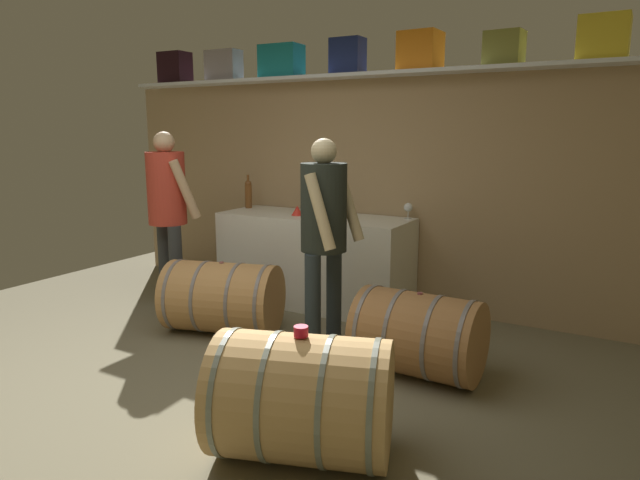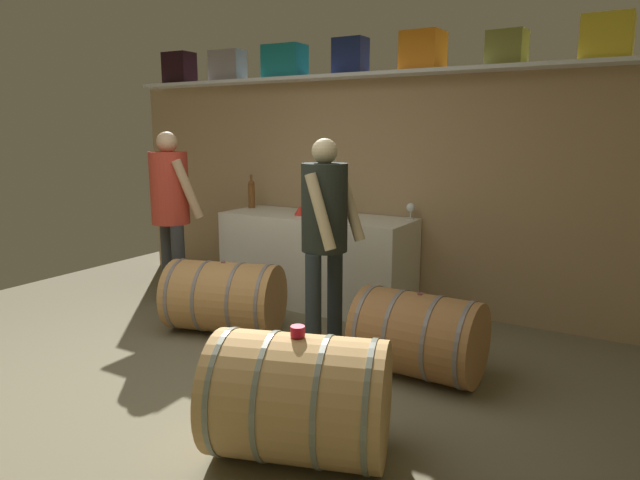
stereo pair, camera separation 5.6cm
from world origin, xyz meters
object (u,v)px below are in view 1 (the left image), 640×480
(winemaker_pouring, at_px, (324,224))
(visitor_tasting, at_px, (168,201))
(wine_bottle_dark, at_px, (308,199))
(toolcase_navy, at_px, (348,56))
(toolcase_yellow, at_px, (604,38))
(red_funnel, at_px, (297,210))
(wine_barrel_flank, at_px, (418,334))
(toolcase_olive, at_px, (504,49))
(toolcase_teal, at_px, (282,62))
(wine_bottle_amber, at_px, (248,193))
(wine_barrel_far, at_px, (223,297))
(tasting_cup, at_px, (301,331))
(toolcase_grey, at_px, (224,66))
(wine_barrel_near, at_px, (302,398))
(wine_glass, at_px, (408,208))
(wine_bottle_clear, at_px, (325,200))
(toolcase_orange, at_px, (420,51))
(toolcase_black, at_px, (175,68))
(work_cabinet, at_px, (314,260))

(winemaker_pouring, height_order, visitor_tasting, visitor_tasting)
(wine_bottle_dark, relative_size, winemaker_pouring, 0.17)
(toolcase_navy, relative_size, toolcase_yellow, 0.95)
(red_funnel, bearing_deg, wine_barrel_flank, -31.51)
(toolcase_olive, bearing_deg, toolcase_teal, -175.57)
(wine_bottle_amber, bearing_deg, toolcase_teal, 21.52)
(wine_barrel_far, bearing_deg, visitor_tasting, 144.85)
(wine_barrel_flank, bearing_deg, toolcase_yellow, 56.84)
(tasting_cup, bearing_deg, wine_bottle_amber, 131.47)
(toolcase_grey, relative_size, wine_barrel_near, 0.35)
(wine_glass, relative_size, wine_barrel_near, 0.14)
(wine_bottle_clear, height_order, wine_bottle_amber, wine_bottle_amber)
(tasting_cup, xyz_separation_m, visitor_tasting, (-2.37, 1.51, 0.33))
(red_funnel, distance_m, winemaker_pouring, 1.21)
(toolcase_olive, bearing_deg, wine_bottle_amber, -172.43)
(toolcase_navy, relative_size, toolcase_olive, 1.12)
(toolcase_navy, relative_size, toolcase_orange, 0.98)
(wine_bottle_amber, relative_size, wine_barrel_near, 0.33)
(toolcase_black, distance_m, toolcase_yellow, 4.20)
(red_funnel, height_order, visitor_tasting, visitor_tasting)
(winemaker_pouring, bearing_deg, wine_barrel_far, -81.71)
(toolcase_teal, height_order, toolcase_navy, toolcase_navy)
(toolcase_navy, relative_size, wine_bottle_amber, 0.94)
(toolcase_olive, bearing_deg, toolcase_navy, -175.57)
(visitor_tasting, bearing_deg, wine_bottle_clear, 57.20)
(wine_bottle_dark, height_order, wine_glass, wine_bottle_dark)
(wine_bottle_amber, height_order, wine_barrel_flank, wine_bottle_amber)
(toolcase_grey, xyz_separation_m, wine_bottle_amber, (0.38, -0.13, -1.29))
(wine_glass, height_order, visitor_tasting, visitor_tasting)
(toolcase_grey, bearing_deg, visitor_tasting, -86.26)
(wine_bottle_dark, relative_size, red_funnel, 2.51)
(toolcase_black, relative_size, visitor_tasting, 0.20)
(toolcase_yellow, bearing_deg, toolcase_navy, -179.45)
(toolcase_teal, height_order, toolcase_yellow, toolcase_yellow)
(wine_bottle_clear, relative_size, visitor_tasting, 0.20)
(wine_bottle_clear, relative_size, wine_glass, 2.22)
(visitor_tasting, bearing_deg, wine_barrel_far, 6.08)
(toolcase_olive, xyz_separation_m, winemaker_pouring, (-0.94, -1.22, -1.30))
(toolcase_orange, distance_m, wine_barrel_near, 3.21)
(toolcase_navy, distance_m, wine_barrel_flank, 2.67)
(winemaker_pouring, bearing_deg, wine_bottle_dark, -140.38)
(toolcase_grey, xyz_separation_m, toolcase_orange, (2.13, 0.00, 0.00))
(wine_bottle_clear, relative_size, wine_bottle_dark, 1.17)
(work_cabinet, xyz_separation_m, red_funnel, (-0.14, -0.07, 0.48))
(toolcase_teal, relative_size, red_funnel, 3.61)
(toolcase_yellow, height_order, wine_glass, toolcase_yellow)
(wine_barrel_flank, bearing_deg, wine_barrel_near, -96.41)
(toolcase_black, distance_m, wine_bottle_clear, 2.40)
(toolcase_navy, relative_size, wine_bottle_dark, 1.16)
(work_cabinet, height_order, wine_bottle_dark, wine_bottle_dark)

